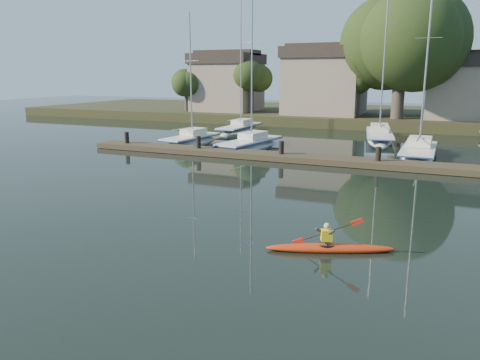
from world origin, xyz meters
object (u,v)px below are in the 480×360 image
at_px(dock, 327,160).
at_px(sailboat_6, 379,141).
at_px(sailboat_0, 191,145).
at_px(sailboat_5, 240,133).
at_px(kayak, 330,246).
at_px(sailboat_3, 418,159).
at_px(sailboat_1, 250,150).

height_order(dock, sailboat_6, sailboat_6).
height_order(sailboat_0, sailboat_5, sailboat_5).
xyz_separation_m(kayak, sailboat_0, (-15.44, 18.66, -0.34)).
relative_size(dock, sailboat_5, 2.45).
bearing_deg(sailboat_3, sailboat_5, 154.35).
xyz_separation_m(dock, sailboat_1, (-6.77, 3.88, -0.38)).
xyz_separation_m(sailboat_1, sailboat_6, (8.25, 8.54, -0.01)).
distance_m(sailboat_1, sailboat_3, 11.81).
distance_m(sailboat_3, sailboat_5, 18.41).
bearing_deg(sailboat_1, sailboat_6, 55.38).
bearing_deg(kayak, sailboat_1, 97.34).
bearing_deg(kayak, sailboat_5, 96.90).
bearing_deg(sailboat_5, sailboat_1, -61.59).
distance_m(sailboat_1, sailboat_6, 11.88).
bearing_deg(sailboat_1, kayak, -51.45).
xyz_separation_m(dock, sailboat_3, (5.01, 4.81, -0.40)).
xyz_separation_m(sailboat_0, sailboat_5, (0.45, 8.73, 0.01)).
bearing_deg(sailboat_0, sailboat_3, 8.78).
xyz_separation_m(sailboat_0, sailboat_1, (5.21, -0.31, 0.00)).
height_order(kayak, sailboat_0, sailboat_0).
distance_m(sailboat_0, sailboat_1, 5.22).
bearing_deg(sailboat_3, sailboat_6, 115.30).
bearing_deg(sailboat_1, sailboat_5, 127.17).
bearing_deg(sailboat_1, sailboat_3, 13.90).
bearing_deg(sailboat_3, dock, -135.70).
distance_m(kayak, sailboat_1, 21.02).
relative_size(kayak, dock, 0.12).
bearing_deg(dock, sailboat_5, 131.73).
bearing_deg(dock, sailboat_6, 83.17).
height_order(sailboat_3, sailboat_6, sailboat_6).
relative_size(kayak, sailboat_3, 0.30).
height_order(sailboat_1, sailboat_6, sailboat_6).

